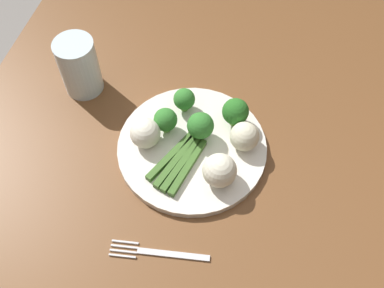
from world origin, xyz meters
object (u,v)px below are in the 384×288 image
(broccoli_outer_edge, at_px, (184,99))
(cauliflower_front_left, at_px, (244,136))
(cauliflower_back, at_px, (145,133))
(fork, at_px, (158,253))
(broccoli_near_center, at_px, (235,112))
(asparagus_bundle, at_px, (179,162))
(broccoli_left, at_px, (166,120))
(cauliflower_back_right, at_px, (220,170))
(plate, at_px, (192,148))
(water_glass, at_px, (79,66))
(dining_table, at_px, (193,193))
(broccoli_front, at_px, (202,126))

(broccoli_outer_edge, bearing_deg, cauliflower_front_left, -113.26)
(cauliflower_back, distance_m, fork, 0.22)
(broccoli_near_center, bearing_deg, asparagus_bundle, 145.29)
(broccoli_left, xyz_separation_m, broccoli_near_center, (0.05, -0.12, 0.00))
(cauliflower_back_right, bearing_deg, plate, 47.99)
(asparagus_bundle, relative_size, broccoli_outer_edge, 2.62)
(cauliflower_back, distance_m, cauliflower_front_left, 0.18)
(broccoli_outer_edge, distance_m, cauliflower_back, 0.10)
(fork, bearing_deg, water_glass, -58.54)
(plate, distance_m, cauliflower_back_right, 0.09)
(dining_table, relative_size, broccoli_front, 20.64)
(dining_table, relative_size, water_glass, 10.39)
(cauliflower_back, bearing_deg, dining_table, -103.27)
(asparagus_bundle, bearing_deg, water_glass, -102.35)
(broccoli_front, xyz_separation_m, cauliflower_front_left, (0.00, -0.08, -0.01))
(dining_table, relative_size, cauliflower_front_left, 23.28)
(dining_table, xyz_separation_m, broccoli_left, (0.06, 0.07, 0.15))
(broccoli_outer_edge, xyz_separation_m, broccoli_near_center, (-0.01, -0.10, 0.01))
(cauliflower_back, bearing_deg, plate, -81.61)
(broccoli_near_center, relative_size, cauliflower_front_left, 1.14)
(plate, xyz_separation_m, fork, (-0.21, 0.01, -0.01))
(broccoli_left, height_order, cauliflower_front_left, same)
(dining_table, bearing_deg, broccoli_front, -3.39)
(broccoli_left, distance_m, broccoli_near_center, 0.13)
(broccoli_front, bearing_deg, broccoli_outer_edge, 40.66)
(cauliflower_front_left, xyz_separation_m, water_glass, (0.07, 0.34, 0.02))
(broccoli_near_center, xyz_separation_m, fork, (-0.28, 0.07, -0.05))
(broccoli_near_center, bearing_deg, dining_table, 151.93)
(broccoli_left, distance_m, broccoli_outer_edge, 0.06)
(dining_table, relative_size, cauliflower_back_right, 20.79)
(plate, xyz_separation_m, broccoli_front, (0.02, -0.01, 0.04))
(plate, distance_m, fork, 0.21)
(cauliflower_front_left, xyz_separation_m, fork, (-0.23, 0.10, -0.04))
(cauliflower_back, bearing_deg, broccoli_outer_edge, -28.26)
(broccoli_left, relative_size, cauliflower_back_right, 0.89)
(cauliflower_front_left, bearing_deg, cauliflower_back_right, 160.72)
(broccoli_left, bearing_deg, dining_table, -131.15)
(broccoli_left, bearing_deg, cauliflower_back, 141.37)
(broccoli_left, xyz_separation_m, cauliflower_back, (-0.04, 0.03, -0.00))
(cauliflower_front_left, xyz_separation_m, cauliflower_back_right, (-0.08, 0.03, 0.00))
(dining_table, height_order, broccoli_left, broccoli_left)
(broccoli_left, xyz_separation_m, broccoli_front, (-0.00, -0.07, 0.00))
(broccoli_outer_edge, relative_size, water_glass, 0.42)
(broccoli_left, relative_size, water_glass, 0.45)
(broccoli_outer_edge, bearing_deg, asparagus_bundle, -169.98)
(dining_table, bearing_deg, plate, 16.28)
(plate, xyz_separation_m, broccoli_left, (0.02, 0.06, 0.04))
(asparagus_bundle, height_order, broccoli_front, broccoli_front)
(broccoli_outer_edge, relative_size, cauliflower_back, 0.91)
(plate, distance_m, broccoli_left, 0.07)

